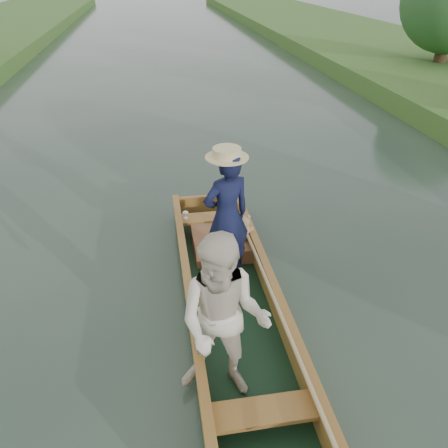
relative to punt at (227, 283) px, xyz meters
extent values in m
plane|color=#283D30|center=(0.09, 0.20, -0.66)|extent=(120.00, 120.00, 0.00)
cylinder|color=#47331E|center=(9.89, 11.59, 0.48)|extent=(0.44, 0.44, 2.26)
cube|color=black|center=(0.09, 0.20, -0.62)|extent=(1.10, 5.00, 0.08)
cube|color=olive|center=(-0.42, 0.20, -0.42)|extent=(0.08, 5.00, 0.32)
cube|color=olive|center=(0.60, 0.20, -0.42)|extent=(0.08, 5.00, 0.32)
cube|color=olive|center=(0.09, 2.66, -0.42)|extent=(1.10, 0.08, 0.32)
cube|color=olive|center=(-0.42, 0.20, -0.24)|extent=(0.10, 5.00, 0.04)
cube|color=olive|center=(0.60, 0.20, -0.24)|extent=(0.10, 5.00, 0.04)
cube|color=olive|center=(0.09, 2.10, -0.36)|extent=(0.94, 0.30, 0.05)
cube|color=olive|center=(0.09, -1.40, -0.36)|extent=(0.94, 0.30, 0.05)
imported|color=#101535|center=(0.15, 0.95, 0.31)|extent=(0.75, 0.61, 1.77)
cylinder|color=beige|center=(0.15, 0.95, 1.15)|extent=(0.52, 0.52, 0.12)
imported|color=beige|center=(-0.19, -0.91, 0.31)|extent=(1.03, 0.91, 1.78)
cube|color=brown|center=(0.18, 1.54, -0.47)|extent=(0.85, 0.90, 0.22)
sphere|color=tan|center=(0.49, 1.44, -0.24)|extent=(0.22, 0.22, 0.22)
sphere|color=tan|center=(0.49, 1.43, -0.08)|extent=(0.16, 0.16, 0.16)
sphere|color=tan|center=(0.43, 1.43, 0.00)|extent=(0.06, 0.06, 0.06)
sphere|color=tan|center=(0.55, 1.43, 0.00)|extent=(0.06, 0.06, 0.06)
sphere|color=tan|center=(0.49, 1.37, -0.09)|extent=(0.06, 0.06, 0.06)
sphere|color=tan|center=(0.39, 1.42, -0.21)|extent=(0.08, 0.08, 0.08)
sphere|color=tan|center=(0.58, 1.42, -0.21)|extent=(0.08, 0.08, 0.08)
sphere|color=tan|center=(0.43, 1.41, -0.33)|extent=(0.09, 0.09, 0.09)
sphere|color=tan|center=(0.54, 1.41, -0.33)|extent=(0.09, 0.09, 0.09)
cylinder|color=silver|center=(-0.30, 2.10, -0.33)|extent=(0.07, 0.07, 0.01)
cylinder|color=silver|center=(-0.30, 2.10, -0.29)|extent=(0.01, 0.01, 0.08)
ellipsoid|color=silver|center=(-0.30, 2.10, -0.23)|extent=(0.09, 0.09, 0.05)
cylinder|color=tan|center=(0.52, -0.33, -0.20)|extent=(0.04, 4.14, 0.19)
camera|label=1|loc=(-0.65, -3.79, 3.08)|focal=35.00mm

